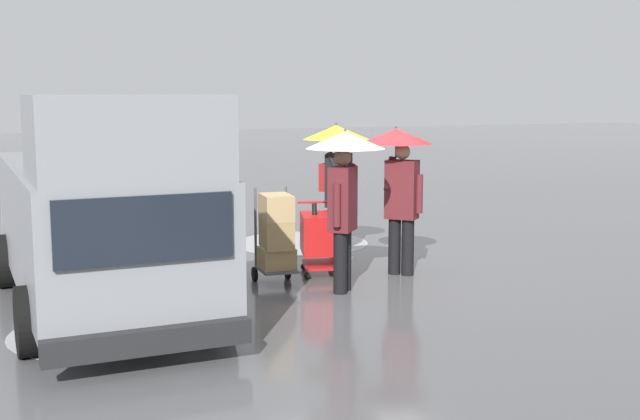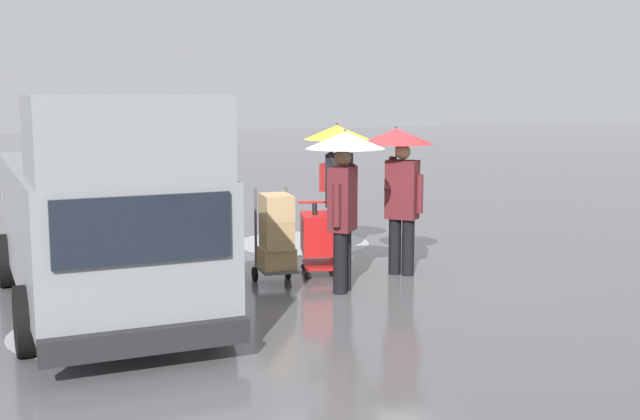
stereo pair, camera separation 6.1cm
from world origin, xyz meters
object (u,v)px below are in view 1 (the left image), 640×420
cargo_van_parked_right (102,215)px  shopping_cart_vendor (320,236)px  pedestrian_white_side (337,160)px  pedestrian_pink_side (399,166)px  hand_dolly_boxes (276,233)px  pedestrian_black_side (344,172)px

cargo_van_parked_right → shopping_cart_vendor: bearing=-162.9°
cargo_van_parked_right → pedestrian_white_side: bearing=-153.0°
shopping_cart_vendor → pedestrian_pink_side: pedestrian_pink_side is taller
shopping_cart_vendor → cargo_van_parked_right: bearing=17.1°
cargo_van_parked_right → pedestrian_white_side: size_ratio=2.52×
cargo_van_parked_right → hand_dolly_boxes: bearing=-165.8°
pedestrian_pink_side → pedestrian_white_side: bearing=-75.2°
cargo_van_parked_right → pedestrian_pink_side: size_ratio=2.52×
pedestrian_white_side → hand_dolly_boxes: bearing=42.8°
cargo_van_parked_right → pedestrian_pink_side: 4.27m
pedestrian_black_side → pedestrian_white_side: size_ratio=1.00×
hand_dolly_boxes → pedestrian_black_side: (-0.71, 0.67, 0.87)m
hand_dolly_boxes → pedestrian_pink_side: size_ratio=0.61×
hand_dolly_boxes → pedestrian_pink_side: pedestrian_pink_side is taller
pedestrian_pink_side → pedestrian_white_side: 1.45m
hand_dolly_boxes → pedestrian_white_side: size_ratio=0.61×
hand_dolly_boxes → shopping_cart_vendor: bearing=-154.7°
shopping_cart_vendor → pedestrian_pink_side: bearing=158.9°
shopping_cart_vendor → hand_dolly_boxes: hand_dolly_boxes is taller
pedestrian_black_side → pedestrian_white_side: (-0.76, -2.03, -0.01)m
shopping_cart_vendor → pedestrian_black_side: pedestrian_black_side is taller
cargo_van_parked_right → hand_dolly_boxes: 2.49m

